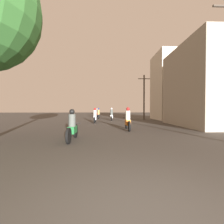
{
  "coord_description": "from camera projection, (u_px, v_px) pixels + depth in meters",
  "views": [
    {
      "loc": [
        -0.5,
        -1.71,
        1.46
      ],
      "look_at": [
        0.12,
        16.28,
        1.09
      ],
      "focal_mm": 24.0,
      "sensor_mm": 36.0,
      "label": 1
    }
  ],
  "objects": [
    {
      "name": "motorcycle_orange",
      "position": [
        128.0,
        121.0,
        10.41
      ],
      "size": [
        0.6,
        2.16,
        1.57
      ],
      "rotation": [
        0.0,
        0.0,
        -0.07
      ],
      "color": "black",
      "rests_on": "ground_plane"
    },
    {
      "name": "motorcycle_green",
      "position": [
        72.0,
        128.0,
        6.93
      ],
      "size": [
        0.6,
        2.09,
        1.46
      ],
      "rotation": [
        0.0,
        0.0,
        0.01
      ],
      "color": "black",
      "rests_on": "ground_plane"
    },
    {
      "name": "motorcycle_red",
      "position": [
        97.0,
        114.0,
        26.75
      ],
      "size": [
        0.6,
        2.02,
        1.53
      ],
      "rotation": [
        0.0,
        0.0,
        0.1
      ],
      "color": "black",
      "rests_on": "ground_plane"
    },
    {
      "name": "motorcycle_black",
      "position": [
        99.0,
        115.0,
        21.88
      ],
      "size": [
        0.6,
        2.05,
        1.6
      ],
      "rotation": [
        0.0,
        0.0,
        -0.17
      ],
      "color": "black",
      "rests_on": "ground_plane"
    },
    {
      "name": "building_right_near",
      "position": [
        211.0,
        86.0,
        12.91
      ],
      "size": [
        5.76,
        7.11,
        6.85
      ],
      "color": "gray",
      "rests_on": "ground_plane"
    },
    {
      "name": "motorcycle_white",
      "position": [
        112.0,
        115.0,
        19.29
      ],
      "size": [
        0.6,
        2.0,
        1.62
      ],
      "rotation": [
        0.0,
        0.0,
        0.01
      ],
      "color": "black",
      "rests_on": "ground_plane"
    },
    {
      "name": "motorcycle_silver",
      "position": [
        95.0,
        117.0,
        15.81
      ],
      "size": [
        0.6,
        1.97,
        1.57
      ],
      "rotation": [
        0.0,
        0.0,
        0.06
      ],
      "color": "black",
      "rests_on": "ground_plane"
    },
    {
      "name": "utility_pole_far",
      "position": [
        144.0,
        96.0,
        20.35
      ],
      "size": [
        1.6,
        0.2,
        6.07
      ],
      "color": "#4C4238",
      "rests_on": "ground_plane"
    },
    {
      "name": "building_right_far",
      "position": [
        172.0,
        87.0,
        20.6
      ],
      "size": [
        4.61,
        5.03,
        8.99
      ],
      "color": "beige",
      "rests_on": "ground_plane"
    }
  ]
}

